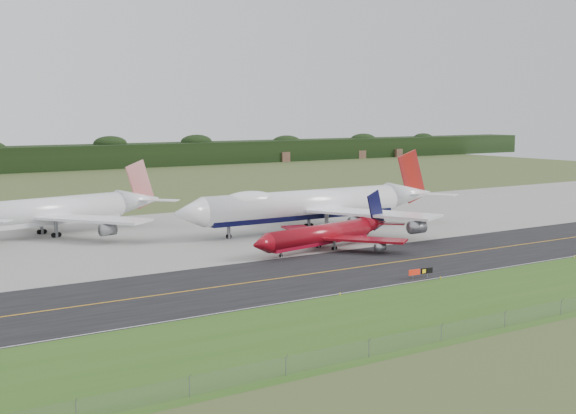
{
  "coord_description": "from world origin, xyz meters",
  "views": [
    {
      "loc": [
        -102.14,
        -119.98,
        29.45
      ],
      "look_at": [
        -6.62,
        22.0,
        8.78
      ],
      "focal_mm": 50.0,
      "sensor_mm": 36.0,
      "label": 1
    }
  ],
  "objects_px": {
    "jet_star_tail": "(47,212)",
    "taxiway_sign": "(421,272)",
    "jet_red_737": "(326,234)",
    "jet_ba_747": "(312,205)"
  },
  "relations": [
    {
      "from": "jet_red_737",
      "to": "jet_star_tail",
      "type": "xyz_separation_m",
      "value": [
        -43.83,
        51.03,
        2.46
      ]
    },
    {
      "from": "jet_red_737",
      "to": "taxiway_sign",
      "type": "distance_m",
      "value": 34.12
    },
    {
      "from": "jet_ba_747",
      "to": "taxiway_sign",
      "type": "relative_size",
      "value": 14.45
    },
    {
      "from": "jet_star_tail",
      "to": "taxiway_sign",
      "type": "xyz_separation_m",
      "value": [
        39.48,
        -84.81,
        -4.39
      ]
    },
    {
      "from": "jet_ba_747",
      "to": "jet_star_tail",
      "type": "distance_m",
      "value": 63.18
    },
    {
      "from": "jet_ba_747",
      "to": "jet_star_tail",
      "type": "bearing_deg",
      "value": 153.45
    },
    {
      "from": "jet_red_737",
      "to": "jet_star_tail",
      "type": "relative_size",
      "value": 0.66
    },
    {
      "from": "jet_ba_747",
      "to": "jet_red_737",
      "type": "bearing_deg",
      "value": -119.08
    },
    {
      "from": "jet_star_tail",
      "to": "jet_ba_747",
      "type": "bearing_deg",
      "value": -26.55
    },
    {
      "from": "jet_star_tail",
      "to": "jet_red_737",
      "type": "bearing_deg",
      "value": -49.34
    }
  ]
}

